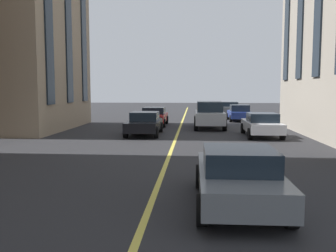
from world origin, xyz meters
The scene contains 8 objects.
lane_centre_line centered at (20.00, 0.00, 0.00)m, with size 80.00×0.16×0.01m.
car_black_trailing centered at (25.44, 1.95, 0.70)m, with size 4.40×1.95×1.37m.
car_grey_oncoming centered at (44.54, -4.90, 0.70)m, with size 4.40×1.95×1.37m.
car_silver_near centered at (29.48, -2.07, 0.97)m, with size 4.70×2.14×1.88m.
car_grey_parked_a centered at (12.11, -2.04, 0.70)m, with size 4.40×1.95×1.37m.
car_blue_far centered at (35.83, -4.90, 0.70)m, with size 3.90×1.89×1.40m.
car_white_mid centered at (25.12, -4.90, 0.70)m, with size 4.40×1.95×1.37m.
car_red_parked_b centered at (31.25, 2.02, 0.70)m, with size 4.40×1.95×1.37m.
Camera 1 is at (3.56, -1.01, 2.70)m, focal length 39.59 mm.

